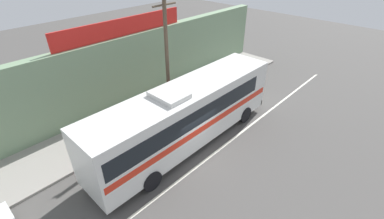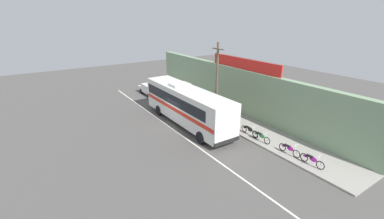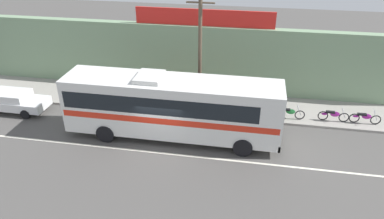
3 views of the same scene
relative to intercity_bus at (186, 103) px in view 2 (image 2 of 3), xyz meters
name	(u,v)px [view 2 (image 2 of 3)]	position (x,y,z in m)	size (l,w,h in m)	color
ground_plane	(176,124)	(-0.33, -0.96, -2.07)	(70.00, 70.00, 0.00)	#4F4C49
sidewalk_slab	(218,113)	(-0.33, 4.24, -2.00)	(30.00, 3.60, 0.14)	gray
storefront_facade	(234,89)	(-0.33, 6.39, 0.33)	(30.00, 0.70, 4.80)	gray
storefront_billboard	(244,64)	(0.89, 6.39, 3.28)	(9.37, 0.12, 1.10)	red
road_center_stripe	(169,126)	(-0.33, -1.76, -2.06)	(30.00, 0.14, 0.01)	silver
intercity_bus	(186,103)	(0.00, 0.00, 0.00)	(12.04, 2.67, 3.78)	silver
parked_car	(150,89)	(-10.82, 1.18, -1.33)	(4.46, 1.82, 1.37)	silver
utility_pole	(217,82)	(1.22, 2.70, 2.00)	(1.60, 0.22, 7.58)	brown
motorcycle_blue	(249,130)	(5.37, 3.16, -1.50)	(1.94, 0.56, 0.94)	black
motorcycle_purple	(312,160)	(11.29, 3.24, -1.50)	(1.85, 0.56, 0.94)	black
motorcycle_black	(261,136)	(6.80, 3.05, -1.50)	(1.90, 0.56, 0.94)	black
motorcycle_orange	(289,149)	(9.45, 3.20, -1.50)	(1.85, 0.56, 0.94)	black
pedestrian_by_curb	(213,104)	(-0.67, 3.84, -0.97)	(0.30, 0.48, 1.65)	brown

